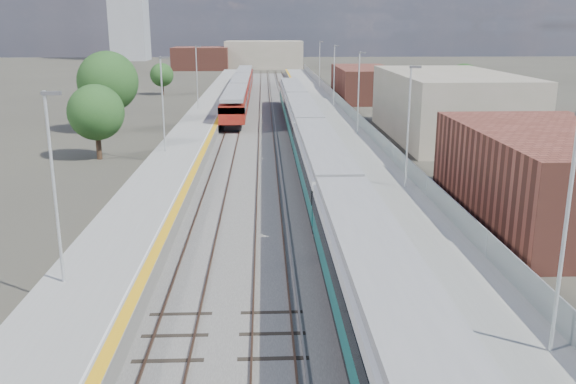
{
  "coord_description": "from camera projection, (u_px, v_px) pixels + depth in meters",
  "views": [
    {
      "loc": [
        -2.24,
        -14.62,
        10.78
      ],
      "look_at": [
        -0.97,
        16.77,
        2.2
      ],
      "focal_mm": 38.0,
      "sensor_mm": 36.0,
      "label": 1
    }
  ],
  "objects": [
    {
      "name": "platform_left",
      "position": [
        202.0,
        122.0,
        67.13
      ],
      "size": [
        4.3,
        155.0,
        8.52
      ],
      "color": "slate",
      "rests_on": "ground"
    },
    {
      "name": "platform_right",
      "position": [
        331.0,
        121.0,
        67.68
      ],
      "size": [
        4.7,
        155.0,
        8.52
      ],
      "color": "slate",
      "rests_on": "ground"
    },
    {
      "name": "buildings",
      "position": [
        197.0,
        26.0,
        147.1
      ],
      "size": [
        72.0,
        185.5,
        40.0
      ],
      "color": "brown",
      "rests_on": "ground"
    },
    {
      "name": "tree_a",
      "position": [
        96.0,
        112.0,
        49.98
      ],
      "size": [
        4.6,
        4.6,
        6.24
      ],
      "color": "#382619",
      "rests_on": "ground"
    },
    {
      "name": "red_train",
      "position": [
        241.0,
        88.0,
        88.75
      ],
      "size": [
        2.75,
        55.88,
        3.48
      ],
      "color": "black",
      "rests_on": "ground"
    },
    {
      "name": "tree_b",
      "position": [
        108.0,
        82.0,
        62.52
      ],
      "size": [
        6.17,
        6.17,
        8.37
      ],
      "color": "#382619",
      "rests_on": "ground"
    },
    {
      "name": "tree_d",
      "position": [
        463.0,
        81.0,
        79.44
      ],
      "size": [
        4.5,
        4.5,
        6.1
      ],
      "color": "#382619",
      "rests_on": "ground"
    },
    {
      "name": "tracks",
      "position": [
        269.0,
        123.0,
        69.15
      ],
      "size": [
        8.96,
        160.0,
        0.17
      ],
      "color": "#4C3323",
      "rests_on": "ground"
    },
    {
      "name": "green_train",
      "position": [
        310.0,
        137.0,
        48.72
      ],
      "size": [
        2.81,
        78.35,
        3.1
      ],
      "color": "black",
      "rests_on": "ground"
    },
    {
      "name": "ballast_bed",
      "position": [
        264.0,
        126.0,
        67.53
      ],
      "size": [
        10.5,
        155.0,
        0.06
      ],
      "primitive_type": "cube",
      "color": "#565451",
      "rests_on": "ground"
    },
    {
      "name": "tree_c",
      "position": [
        162.0,
        75.0,
        97.74
      ],
      "size": [
        3.75,
        3.75,
        5.08
      ],
      "color": "#382619",
      "rests_on": "ground"
    },
    {
      "name": "ground",
      "position": [
        285.0,
        130.0,
        65.22
      ],
      "size": [
        320.0,
        320.0,
        0.0
      ],
      "primitive_type": "plane",
      "color": "#47443A",
      "rests_on": "ground"
    }
  ]
}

